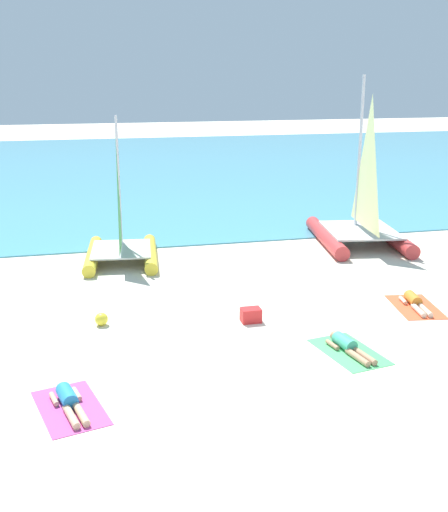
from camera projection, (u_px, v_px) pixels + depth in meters
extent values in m
plane|color=beige|center=(189.00, 247.00, 22.90)|extent=(120.00, 120.00, 0.00)
cube|color=#4C9EB7|center=(134.00, 168.00, 41.63)|extent=(120.00, 40.00, 0.05)
cylinder|color=yellow|center=(93.00, 256.00, 21.05)|extent=(0.80, 3.68, 0.42)
cylinder|color=yellow|center=(150.00, 254.00, 21.29)|extent=(0.80, 3.68, 0.42)
cube|color=silver|center=(121.00, 249.00, 20.94)|extent=(2.15, 2.53, 0.05)
cylinder|color=silver|center=(119.00, 182.00, 20.84)|extent=(0.09, 0.09, 4.36)
pyramid|color=#4CA54C|center=(118.00, 191.00, 20.05)|extent=(0.25, 1.91, 3.66)
cylinder|color=#CC3838|center=(326.00, 237.00, 23.20)|extent=(1.22, 4.65, 0.53)
cylinder|color=#CC3838|center=(390.00, 236.00, 23.40)|extent=(1.22, 4.65, 0.53)
cube|color=silver|center=(360.00, 230.00, 23.01)|extent=(2.84, 3.29, 0.07)
cylinder|color=silver|center=(360.00, 153.00, 22.88)|extent=(0.11, 0.11, 5.50)
pyramid|color=#EAEA99|center=(368.00, 162.00, 21.88)|extent=(0.43, 2.40, 4.62)
cube|color=#D84C99|center=(70.00, 408.00, 11.88)|extent=(1.53, 2.11, 0.01)
cylinder|color=#268CCC|center=(67.00, 396.00, 12.00)|extent=(0.44, 0.67, 0.30)
sphere|color=#D8AD84|center=(62.00, 387.00, 12.35)|extent=(0.22, 0.22, 0.22)
cylinder|color=#D8AD84|center=(71.00, 417.00, 11.43)|extent=(0.32, 0.79, 0.14)
cylinder|color=#D8AD84|center=(81.00, 414.00, 11.51)|extent=(0.32, 0.79, 0.14)
cylinder|color=#D8AD84|center=(54.00, 399.00, 12.06)|extent=(0.21, 0.46, 0.10)
cylinder|color=#D8AD84|center=(77.00, 394.00, 12.26)|extent=(0.21, 0.46, 0.10)
cube|color=#4CB266|center=(349.00, 352.00, 14.27)|extent=(1.41, 2.06, 0.01)
cylinder|color=#3FB28C|center=(344.00, 342.00, 14.40)|extent=(0.40, 0.66, 0.30)
sphere|color=tan|center=(335.00, 336.00, 14.76)|extent=(0.22, 0.22, 0.22)
cylinder|color=tan|center=(358.00, 357.00, 13.81)|extent=(0.27, 0.79, 0.14)
cylinder|color=tan|center=(364.00, 356.00, 13.88)|extent=(0.27, 0.79, 0.14)
cylinder|color=tan|center=(332.00, 345.00, 14.48)|extent=(0.18, 0.46, 0.10)
cylinder|color=tan|center=(348.00, 342.00, 14.64)|extent=(0.18, 0.46, 0.10)
cube|color=#EA5933|center=(415.00, 307.00, 17.01)|extent=(1.38, 2.05, 0.01)
cylinder|color=orange|center=(413.00, 299.00, 17.16)|extent=(0.39, 0.66, 0.30)
sphere|color=beige|center=(408.00, 294.00, 17.55)|extent=(0.22, 0.22, 0.22)
cylinder|color=beige|center=(418.00, 310.00, 16.55)|extent=(0.26, 0.79, 0.14)
cylinder|color=beige|center=(425.00, 310.00, 16.57)|extent=(0.26, 0.79, 0.14)
cylinder|color=beige|center=(403.00, 300.00, 17.32)|extent=(0.17, 0.46, 0.10)
cylinder|color=beige|center=(419.00, 300.00, 17.35)|extent=(0.17, 0.46, 0.10)
sphere|color=yellow|center=(101.00, 319.00, 15.74)|extent=(0.33, 0.33, 0.33)
cube|color=red|center=(251.00, 315.00, 15.95)|extent=(0.50, 0.36, 0.36)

